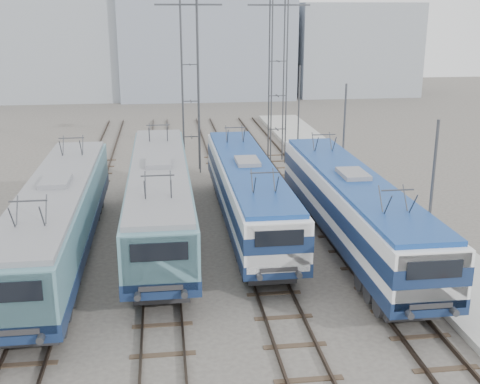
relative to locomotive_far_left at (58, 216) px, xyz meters
The scene contains 14 objects.
ground 9.49m from the locomotive_far_left, 42.92° to the right, with size 160.00×160.00×0.00m, color #514C47.
platform 17.17m from the locomotive_far_left, ahead, with size 4.00×70.00×0.30m, color #9E9E99.
locomotive_far_left is the anchor object (origin of this frame).
locomotive_center_left 5.21m from the locomotive_far_left, 30.30° to the left, with size 2.93×18.55×3.49m.
locomotive_center_right 9.59m from the locomotive_far_left, 20.17° to the left, with size 2.75×17.35×3.26m.
locomotive_far_right 13.50m from the locomotive_far_left, ahead, with size 2.82×17.80×3.35m.
catenary_tower_west 17.66m from the locomotive_far_left, 66.77° to the left, with size 4.50×1.20×12.00m.
catenary_tower_east 22.56m from the locomotive_far_left, 53.22° to the left, with size 4.50×1.20×12.00m.
mast_front 15.98m from the locomotive_far_left, 15.57° to the right, with size 0.12×0.12×7.00m, color #3F4247.
mast_mid 17.23m from the locomotive_far_left, 26.71° to the left, with size 0.12×0.12×7.00m, color #3F4247.
mast_rear 25.02m from the locomotive_far_left, 52.11° to the left, with size 0.12×0.12×7.00m, color #3F4247.
building_west 56.39m from the locomotive_far_left, 97.41° to the left, with size 18.00×12.00×14.00m, color #9199A3.
building_center 57.15m from the locomotive_far_left, 79.08° to the left, with size 22.00×14.00×18.00m, color gray.
building_east 63.75m from the locomotive_far_left, 61.11° to the left, with size 16.00×12.00×12.00m, color #9199A3.
Camera 1 is at (-1.95, -19.79, 11.02)m, focal length 45.00 mm.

